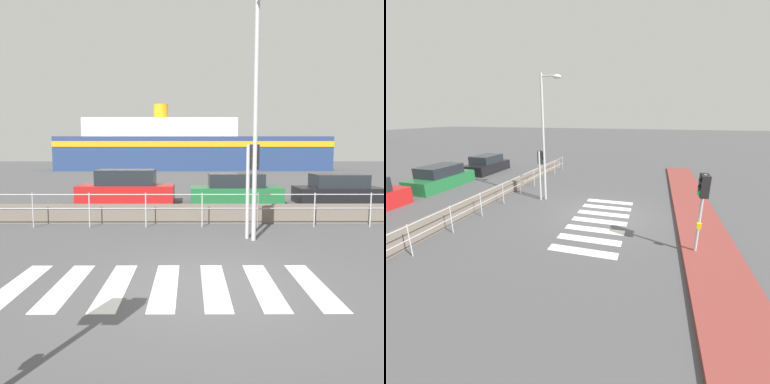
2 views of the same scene
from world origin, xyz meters
TOP-DOWN VIEW (x-y plane):
  - ground_plane at (0.00, 0.00)m, footprint 160.00×160.00m
  - sidewalk_brick at (0.00, -4.10)m, footprint 24.00×1.80m
  - crosswalk at (-0.84, 0.00)m, footprint 5.85×2.40m
  - seawall at (0.00, 6.10)m, footprint 20.02×0.55m
  - harbor_fence at (-0.00, 5.23)m, footprint 18.06×0.04m
  - traffic_light_near at (-2.61, -3.60)m, footprint 0.58×0.41m
  - traffic_light_far at (1.32, 3.67)m, footprint 0.34×0.32m
  - streetlamp at (1.35, 3.28)m, footprint 0.32×1.07m
  - parked_car_green at (1.75, 10.83)m, footprint 4.22×1.78m
  - parked_car_black at (6.57, 10.83)m, footprint 3.92×1.79m

SIDE VIEW (x-z plane):
  - ground_plane at x=0.00m, z-range 0.00..0.00m
  - crosswalk at x=-0.84m, z-range 0.00..0.01m
  - sidewalk_brick at x=0.00m, z-range 0.00..0.12m
  - seawall at x=0.00m, z-range 0.00..0.60m
  - parked_car_black at x=6.57m, z-range -0.10..1.26m
  - parked_car_green at x=1.75m, z-range -0.10..1.29m
  - harbor_fence at x=0.00m, z-range 0.18..1.30m
  - traffic_light_far at x=1.32m, z-range 0.62..3.24m
  - traffic_light_near at x=-2.61m, z-range 0.75..3.44m
  - streetlamp at x=1.35m, z-range 0.73..7.10m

